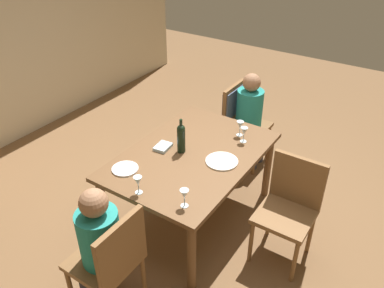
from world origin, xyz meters
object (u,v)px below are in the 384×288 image
dining_table (192,161)px  chair_near (290,203)px  person_man_bearded (98,241)px  wine_glass_near_right (244,132)px  chair_right_end (239,113)px  wine_glass_near_left (138,181)px  chair_left_end (112,259)px  person_woman_host (251,113)px  wine_glass_centre (184,195)px  wine_bottle_tall_green (181,137)px  wine_glass_far (240,125)px  dinner_plate_guest_left (222,161)px  dinner_plate_host (125,169)px

dining_table → chair_near: (0.09, -0.91, -0.12)m
person_man_bearded → wine_glass_near_right: person_man_bearded is taller
chair_right_end → chair_near: 1.48m
person_man_bearded → wine_glass_near_left: bearing=2.4°
chair_left_end → wine_glass_near_left: bearing=15.6°
person_woman_host → person_man_bearded: bearing=-1.3°
chair_near → wine_glass_centre: size_ratio=6.17×
chair_near → wine_bottle_tall_green: (-0.11, 1.00, 0.35)m
person_woman_host → wine_glass_far: 0.69m
person_man_bearded → wine_glass_near_right: (1.57, -0.31, 0.21)m
person_man_bearded → wine_glass_far: size_ratio=7.36×
wine_glass_near_left → chair_left_end: bearing=-164.4°
wine_bottle_tall_green → dinner_plate_guest_left: wine_bottle_tall_green is taller
wine_glass_far → wine_glass_near_left: bearing=168.1°
wine_bottle_tall_green → dinner_plate_host: 0.55m
dining_table → wine_glass_far: wine_glass_far is taller
wine_glass_centre → dinner_plate_host: 0.68m
wine_glass_far → wine_glass_centre: bearing=-173.4°
dining_table → person_man_bearded: size_ratio=1.40×
chair_right_end → wine_bottle_tall_green: bearing=1.2°
person_woman_host → dinner_plate_guest_left: size_ratio=3.92×
dinner_plate_host → wine_bottle_tall_green: bearing=-25.9°
chair_left_end → dinner_plate_host: chair_left_end is taller
person_man_bearded → wine_glass_far: bearing=-7.9°
dining_table → wine_bottle_tall_green: size_ratio=4.74×
person_man_bearded → wine_bottle_tall_green: bearing=3.7°
chair_near → wine_glass_near_right: chair_near is taller
wine_glass_near_left → dinner_plate_guest_left: wine_glass_near_left is taller
dining_table → chair_right_end: bearing=6.2°
wine_glass_near_left → wine_glass_near_right: 1.15m
dinner_plate_guest_left → chair_left_end: bearing=170.6°
dinner_plate_host → person_man_bearded: bearing=-154.4°
wine_glass_far → dinner_plate_host: size_ratio=0.67×
wine_bottle_tall_green → dinner_plate_guest_left: size_ratio=1.16×
chair_right_end → wine_glass_centre: 1.83m
chair_right_end → chair_left_end: size_ratio=1.00×
wine_glass_near_left → wine_glass_near_right: size_ratio=1.00×
person_man_bearded → dinner_plate_host: size_ratio=4.95×
wine_glass_centre → wine_glass_far: (1.12, 0.13, 0.00)m
chair_left_end → dinner_plate_guest_left: (1.18, -0.20, 0.21)m
wine_glass_far → dinner_plate_guest_left: (-0.48, -0.08, -0.10)m
chair_near → wine_bottle_tall_green: 1.07m
person_woman_host → wine_glass_far: person_woman_host is taller
chair_right_end → wine_bottle_tall_green: (-1.17, -0.02, 0.29)m
chair_left_end → wine_glass_near_left: chair_left_end is taller
dining_table → person_man_bearded: (-1.15, 0.03, -0.02)m
wine_bottle_tall_green → dinner_plate_guest_left: (0.06, -0.38, -0.14)m
dining_table → chair_right_end: 1.15m
chair_right_end → wine_glass_far: size_ratio=6.17×
dining_table → dinner_plate_host: dinner_plate_host is taller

